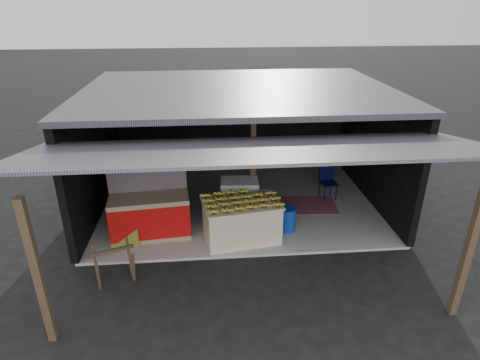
{
  "coord_description": "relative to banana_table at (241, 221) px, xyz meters",
  "views": [
    {
      "loc": [
        -0.77,
        -6.89,
        4.9
      ],
      "look_at": [
        -0.04,
        1.5,
        1.1
      ],
      "focal_mm": 30.0,
      "sensor_mm": 36.0,
      "label": 1
    }
  ],
  "objects": [
    {
      "name": "white_crate",
      "position": [
        0.04,
        0.96,
        0.04
      ],
      "size": [
        0.91,
        0.65,
        0.98
      ],
      "rotation": [
        0.0,
        0.0,
        -0.05
      ],
      "color": "white",
      "rests_on": "concrete_slab"
    },
    {
      "name": "plastic_chair",
      "position": [
        2.45,
        1.86,
        0.06
      ],
      "size": [
        0.47,
        0.47,
        0.87
      ],
      "rotation": [
        0.0,
        0.0,
        0.16
      ],
      "color": "black",
      "rests_on": "concrete_slab"
    },
    {
      "name": "green_signboard",
      "position": [
        -2.51,
        -0.07,
        -0.01
      ],
      "size": [
        0.59,
        0.17,
        0.89
      ],
      "primitive_type": "cube",
      "rotation": [
        -0.15,
        0.0,
        0.0
      ],
      "color": "black",
      "rests_on": "concrete_slab"
    },
    {
      "name": "ground",
      "position": [
        0.08,
        -0.65,
        -0.51
      ],
      "size": [
        80.0,
        80.0,
        0.0
      ],
      "primitive_type": "plane",
      "color": "black",
      "rests_on": "ground"
    },
    {
      "name": "neighbor_stall",
      "position": [
        -1.99,
        0.33,
        0.07
      ],
      "size": [
        1.77,
        0.94,
        1.76
      ],
      "rotation": [
        0.0,
        0.0,
        0.1
      ],
      "color": "#998466",
      "rests_on": "concrete_slab"
    },
    {
      "name": "banana_pile",
      "position": [
        -0.0,
        0.0,
        0.54
      ],
      "size": [
        1.63,
        1.14,
        0.18
      ],
      "primitive_type": null,
      "rotation": [
        0.0,
        0.0,
        0.16
      ],
      "color": "gold",
      "rests_on": "banana_table"
    },
    {
      "name": "shophouse",
      "position": [
        0.08,
        2.16,
        1.59
      ],
      "size": [
        7.4,
        7.29,
        3.02
      ],
      "color": "black",
      "rests_on": "ground"
    },
    {
      "name": "picture_frames",
      "position": [
        -0.08,
        4.24,
        1.42
      ],
      "size": [
        1.62,
        0.04,
        0.46
      ],
      "color": "black",
      "rests_on": "shophouse"
    },
    {
      "name": "concrete_slab",
      "position": [
        0.08,
        1.85,
        -0.48
      ],
      "size": [
        7.0,
        5.0,
        0.06
      ],
      "primitive_type": "cube",
      "color": "gray",
      "rests_on": "ground"
    },
    {
      "name": "magenta_rug",
      "position": [
        1.82,
        1.41,
        -0.45
      ],
      "size": [
        1.57,
        1.11,
        0.01
      ],
      "primitive_type": "cube",
      "rotation": [
        0.0,
        0.0,
        -0.08
      ],
      "color": "maroon",
      "rests_on": "concrete_slab"
    },
    {
      "name": "banana_table",
      "position": [
        0.0,
        0.0,
        0.0
      ],
      "size": [
        1.77,
        1.25,
        0.9
      ],
      "rotation": [
        0.0,
        0.0,
        0.16
      ],
      "color": "silver",
      "rests_on": "concrete_slab"
    },
    {
      "name": "sawhorse",
      "position": [
        -2.48,
        -1.25,
        -0.03
      ],
      "size": [
        0.86,
        0.85,
        0.76
      ],
      "rotation": [
        0.0,
        0.0,
        0.34
      ],
      "color": "#453422",
      "rests_on": "ground"
    },
    {
      "name": "water_barrel",
      "position": [
        1.07,
        0.26,
        -0.18
      ],
      "size": [
        0.37,
        0.37,
        0.54
      ],
      "primitive_type": "cylinder",
      "color": "#0D3396",
      "rests_on": "concrete_slab"
    }
  ]
}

